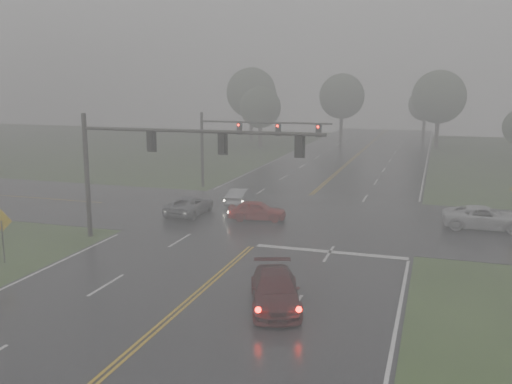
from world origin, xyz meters
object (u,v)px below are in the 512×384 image
(sedan_silver, at_px, (241,205))
(pickup_white, at_px, (484,229))
(signal_gantry_far, at_px, (240,136))
(sedan_red, at_px, (257,220))
(sedan_maroon, at_px, (275,306))
(signal_gantry_near, at_px, (155,153))
(car_grey, at_px, (190,214))

(sedan_silver, bearing_deg, pickup_white, 171.38)
(signal_gantry_far, bearing_deg, sedan_red, -65.22)
(sedan_maroon, xyz_separation_m, sedan_silver, (-8.06, 18.78, 0.00))
(pickup_white, bearing_deg, sedan_maroon, 147.51)
(pickup_white, relative_size, signal_gantry_near, 0.36)
(car_grey, bearing_deg, sedan_silver, -119.85)
(sedan_maroon, xyz_separation_m, pickup_white, (9.34, 16.57, 0.00))
(sedan_maroon, distance_m, car_grey, 17.98)
(sedan_maroon, xyz_separation_m, sedan_red, (-5.35, 14.35, 0.00))
(sedan_red, xyz_separation_m, pickup_white, (14.69, 2.21, 0.00))
(signal_gantry_far, bearing_deg, sedan_maroon, -67.67)
(car_grey, height_order, signal_gantry_near, signal_gantry_near)
(car_grey, xyz_separation_m, signal_gantry_far, (0.24, 10.41, 4.71))
(sedan_silver, bearing_deg, sedan_maroon, 111.86)
(sedan_maroon, xyz_separation_m, car_grey, (-10.51, 14.59, 0.00))
(sedan_red, xyz_separation_m, signal_gantry_far, (-4.92, 10.65, 4.71))
(sedan_red, bearing_deg, car_grey, 77.43)
(sedan_silver, distance_m, signal_gantry_far, 8.12)
(pickup_white, height_order, signal_gantry_near, signal_gantry_near)
(signal_gantry_near, bearing_deg, sedan_maroon, -38.16)
(sedan_silver, xyz_separation_m, car_grey, (-2.44, -4.19, 0.00))
(car_grey, distance_m, pickup_white, 19.95)
(sedan_red, distance_m, pickup_white, 14.86)
(pickup_white, bearing_deg, sedan_red, 95.49)
(pickup_white, bearing_deg, car_grey, 92.60)
(signal_gantry_far, bearing_deg, car_grey, -91.30)
(sedan_maroon, height_order, pickup_white, pickup_white)
(sedan_red, distance_m, car_grey, 5.16)
(car_grey, bearing_deg, signal_gantry_near, 99.78)
(sedan_maroon, relative_size, sedan_silver, 1.25)
(sedan_maroon, xyz_separation_m, signal_gantry_near, (-9.31, 7.32, 5.32))
(sedan_red, height_order, car_grey, sedan_red)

